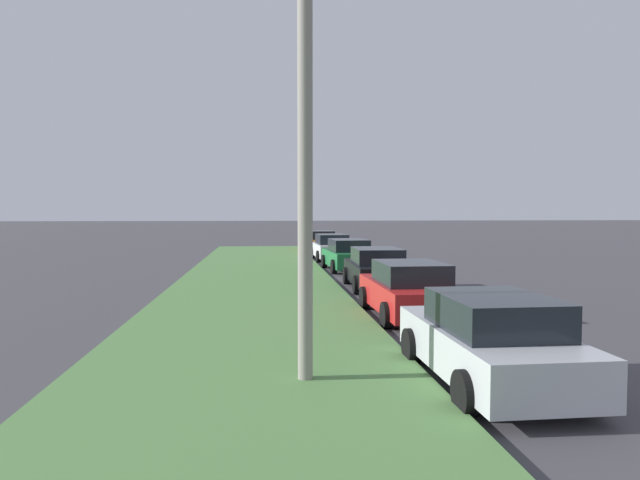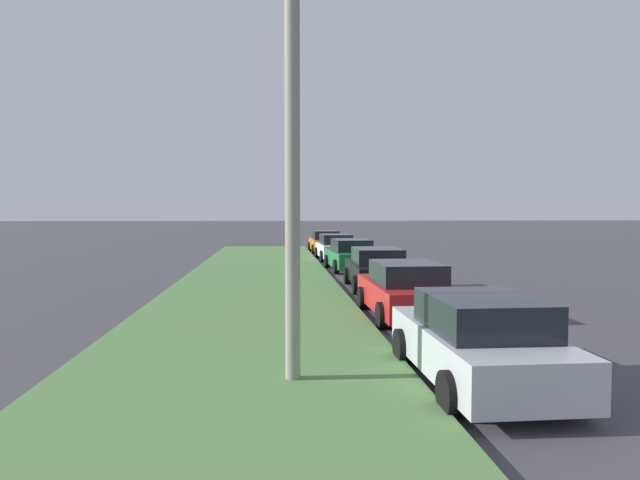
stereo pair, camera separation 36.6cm
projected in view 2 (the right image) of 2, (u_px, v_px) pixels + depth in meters
grass_median at (245, 334)px, 12.59m from camera, size 60.00×6.00×0.12m
parked_car_silver at (478, 341)px, 9.02m from camera, size 4.33×2.07×1.47m
parked_car_red at (406, 291)px, 14.74m from camera, size 4.33×2.07×1.47m
parked_car_black at (377, 269)px, 20.17m from camera, size 4.33×2.08×1.47m
parked_car_green at (351, 255)px, 26.32m from camera, size 4.39×2.19×1.47m
parked_car_white at (335, 247)px, 31.86m from camera, size 4.36×2.14×1.47m
parked_car_orange at (325, 242)px, 37.24m from camera, size 4.34×2.10×1.47m
streetlight at (315, 109)px, 8.79m from camera, size 0.72×2.87×7.50m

